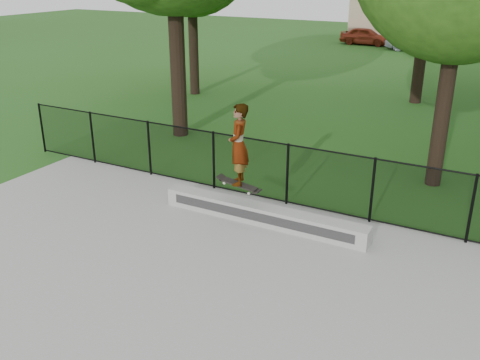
# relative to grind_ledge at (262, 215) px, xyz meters

# --- Properties ---
(ground) EXTENTS (100.00, 100.00, 0.00)m
(ground) POSITION_rel_grind_ledge_xyz_m (0.04, -4.70, -0.26)
(ground) COLOR #265518
(ground) RESTS_ON ground
(concrete_slab) EXTENTS (14.00, 12.00, 0.06)m
(concrete_slab) POSITION_rel_grind_ledge_xyz_m (0.04, -4.70, -0.23)
(concrete_slab) COLOR #9D9D98
(concrete_slab) RESTS_ON ground
(grind_ledge) EXTENTS (4.75, 0.40, 0.41)m
(grind_ledge) POSITION_rel_grind_ledge_xyz_m (0.00, 0.00, 0.00)
(grind_ledge) COLOR #ACACA7
(grind_ledge) RESTS_ON concrete_slab
(car_a) EXTENTS (3.60, 1.55, 1.22)m
(car_a) POSITION_rel_grind_ledge_xyz_m (-6.36, 29.60, 0.35)
(car_a) COLOR maroon
(car_a) RESTS_ON ground
(car_b) EXTENTS (3.37, 1.75, 1.17)m
(car_b) POSITION_rel_grind_ledge_xyz_m (-1.73, 29.49, 0.32)
(car_b) COLOR black
(car_b) RESTS_ON ground
(car_c) EXTENTS (4.36, 2.10, 1.35)m
(car_c) POSITION_rel_grind_ledge_xyz_m (-2.23, 28.37, 0.41)
(car_c) COLOR #989EAD
(car_c) RESTS_ON ground
(skater_airborne) EXTENTS (0.84, 0.75, 1.89)m
(skater_airborne) POSITION_rel_grind_ledge_xyz_m (-0.50, -0.16, 1.54)
(skater_airborne) COLOR black
(skater_airborne) RESTS_ON ground
(chainlink_fence) EXTENTS (16.06, 0.06, 1.50)m
(chainlink_fence) POSITION_rel_grind_ledge_xyz_m (0.04, 1.20, 0.55)
(chainlink_fence) COLOR black
(chainlink_fence) RESTS_ON concrete_slab
(distant_building) EXTENTS (12.40, 6.40, 4.30)m
(distant_building) POSITION_rel_grind_ledge_xyz_m (-1.96, 33.30, 1.90)
(distant_building) COLOR tan
(distant_building) RESTS_ON ground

